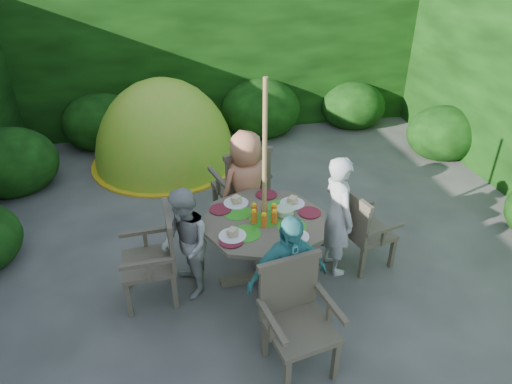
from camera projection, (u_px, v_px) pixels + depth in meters
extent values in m
plane|color=#42403B|center=(270.00, 238.00, 5.58)|extent=(60.00, 60.00, 0.00)
cube|color=black|center=(222.00, 56.00, 8.34)|extent=(9.00, 1.00, 2.50)
cylinder|color=#473D2E|center=(264.00, 251.00, 4.77)|extent=(0.13, 0.13, 0.71)
cube|color=#473D2E|center=(263.00, 276.00, 4.93)|extent=(0.95, 0.14, 0.06)
cube|color=#473D2E|center=(263.00, 276.00, 4.93)|extent=(0.14, 0.95, 0.06)
cylinder|color=#473D2E|center=(264.00, 221.00, 4.58)|extent=(1.36, 1.36, 0.04)
cylinder|color=green|center=(246.00, 233.00, 4.36)|extent=(0.29, 0.29, 0.00)
cylinder|color=green|center=(292.00, 227.00, 4.45)|extent=(0.29, 0.29, 0.00)
cylinder|color=green|center=(238.00, 213.00, 4.67)|extent=(0.29, 0.29, 0.00)
cylinder|color=green|center=(281.00, 207.00, 4.77)|extent=(0.29, 0.29, 0.00)
cylinder|color=green|center=(264.00, 219.00, 4.56)|extent=(0.29, 0.29, 0.00)
cylinder|color=white|center=(292.00, 204.00, 4.81)|extent=(0.26, 0.26, 0.01)
cylinder|color=white|center=(236.00, 203.00, 4.82)|extent=(0.26, 0.26, 0.01)
cylinder|color=white|center=(232.00, 236.00, 4.31)|extent=(0.26, 0.26, 0.01)
cylinder|color=white|center=(295.00, 237.00, 4.30)|extent=(0.26, 0.26, 0.01)
cylinder|color=#B70C21|center=(310.00, 213.00, 4.66)|extent=(0.23, 0.23, 0.01)
cylinder|color=#B70C21|center=(266.00, 194.00, 4.98)|extent=(0.23, 0.23, 0.01)
cylinder|color=#B70C21|center=(221.00, 209.00, 4.72)|extent=(0.23, 0.23, 0.01)
cylinder|color=#B70C21|center=(231.00, 241.00, 4.24)|extent=(0.23, 0.23, 0.01)
cylinder|color=#B70C21|center=(292.00, 243.00, 4.21)|extent=(0.23, 0.23, 0.01)
cylinder|color=#66B043|center=(285.00, 211.00, 4.64)|extent=(0.19, 0.19, 0.06)
cylinder|color=olive|center=(264.00, 190.00, 4.39)|extent=(0.05, 0.05, 2.20)
cube|color=#473D2E|center=(368.00, 232.00, 4.99)|extent=(0.57, 0.59, 0.05)
cube|color=#473D2E|center=(392.00, 253.00, 5.01)|extent=(0.06, 0.06, 0.39)
cube|color=#473D2E|center=(369.00, 233.00, 5.33)|extent=(0.06, 0.06, 0.39)
cube|color=#473D2E|center=(362.00, 263.00, 4.86)|extent=(0.06, 0.06, 0.39)
cube|color=#473D2E|center=(340.00, 242.00, 5.17)|extent=(0.06, 0.06, 0.39)
cube|color=#473D2E|center=(354.00, 218.00, 4.78)|extent=(0.16, 0.48, 0.47)
cube|color=#473D2E|center=(385.00, 230.00, 4.71)|extent=(0.46, 0.16, 0.04)
cube|color=#473D2E|center=(356.00, 207.00, 5.08)|extent=(0.46, 0.16, 0.04)
cube|color=#473D2E|center=(148.00, 263.00, 4.48)|extent=(0.53, 0.55, 0.05)
cube|color=#473D2E|center=(128.00, 270.00, 4.73)|extent=(0.05, 0.05, 0.42)
cube|color=#473D2E|center=(129.00, 299.00, 4.36)|extent=(0.05, 0.05, 0.42)
cube|color=#473D2E|center=(170.00, 263.00, 4.83)|extent=(0.05, 0.05, 0.42)
cube|color=#473D2E|center=(175.00, 291.00, 4.46)|extent=(0.05, 0.05, 0.42)
cube|color=#473D2E|center=(170.00, 237.00, 4.40)|extent=(0.07, 0.52, 0.50)
cube|color=#473D2E|center=(144.00, 232.00, 4.60)|extent=(0.50, 0.08, 0.04)
cube|color=#473D2E|center=(147.00, 264.00, 4.16)|extent=(0.50, 0.08, 0.04)
cube|color=#473D2E|center=(240.00, 188.00, 5.70)|extent=(0.69, 0.67, 0.05)
cube|color=#473D2E|center=(249.00, 192.00, 6.10)|extent=(0.07, 0.07, 0.46)
cube|color=#473D2E|center=(215.00, 200.00, 5.91)|extent=(0.07, 0.07, 0.46)
cube|color=#473D2E|center=(265.00, 209.00, 5.72)|extent=(0.07, 0.07, 0.46)
cube|color=#473D2E|center=(230.00, 218.00, 5.54)|extent=(0.07, 0.07, 0.46)
cube|color=#473D2E|center=(248.00, 176.00, 5.35)|extent=(0.56, 0.19, 0.55)
cube|color=#473D2E|center=(260.00, 168.00, 5.70)|extent=(0.19, 0.54, 0.04)
cube|color=#473D2E|center=(218.00, 177.00, 5.48)|extent=(0.19, 0.54, 0.04)
cube|color=#473D2E|center=(300.00, 330.00, 3.74)|extent=(0.61, 0.60, 0.05)
cube|color=#473D2E|center=(287.00, 378.00, 3.60)|extent=(0.06, 0.06, 0.42)
cube|color=#473D2E|center=(336.00, 360.00, 3.74)|extent=(0.06, 0.06, 0.42)
cube|color=#473D2E|center=(265.00, 337.00, 3.95)|extent=(0.06, 0.06, 0.42)
cube|color=#473D2E|center=(310.00, 323.00, 4.10)|extent=(0.06, 0.06, 0.42)
cube|color=#473D2E|center=(289.00, 286.00, 3.79)|extent=(0.52, 0.14, 0.51)
cube|color=#473D2E|center=(272.00, 321.00, 3.55)|extent=(0.15, 0.51, 0.04)
cube|color=#473D2E|center=(330.00, 303.00, 3.72)|extent=(0.15, 0.51, 0.04)
imported|color=silver|center=(338.00, 216.00, 4.77)|extent=(0.38, 0.53, 1.36)
imported|color=#AAA9A4|center=(185.00, 244.00, 4.48)|extent=(0.55, 0.65, 1.19)
imported|color=#D17F56|center=(246.00, 187.00, 5.27)|extent=(0.79, 0.66, 1.37)
imported|color=teal|center=(287.00, 280.00, 3.95)|extent=(0.80, 0.46, 1.29)
ellipsoid|color=#7ACC27|center=(167.00, 161.00, 7.41)|extent=(2.81, 2.81, 2.70)
ellipsoid|color=black|center=(185.00, 180.00, 6.85)|extent=(0.85, 0.62, 0.93)
cylinder|color=yellow|center=(167.00, 160.00, 7.40)|extent=(2.36, 2.36, 0.03)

